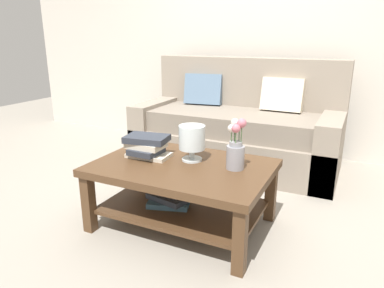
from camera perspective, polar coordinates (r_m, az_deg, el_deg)
The scene contains 7 objects.
ground_plane at distance 2.88m, azimuth 0.49°, elevation -9.22°, with size 10.00×10.00×0.00m, color gray.
back_wall at distance 4.14m, azimuth 10.88°, elevation 17.76°, with size 6.40×0.12×2.70m, color beige.
couch at distance 3.65m, azimuth 7.35°, elevation 2.41°, with size 1.99×0.90×1.06m.
coffee_table at distance 2.42m, azimuth -1.67°, elevation -6.05°, with size 1.17×0.80×0.45m.
book_stack_main at distance 2.52m, azimuth -7.25°, elevation -0.31°, with size 0.33×0.25×0.15m.
glass_hurricane_vase at distance 2.40m, azimuth -0.00°, elevation 0.85°, with size 0.18×0.18×0.25m.
flower_pitcher at distance 2.27m, azimuth 7.04°, elevation -0.77°, with size 0.12×0.12×0.34m.
Camera 1 is at (1.11, -2.34, 1.27)m, focal length 33.20 mm.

